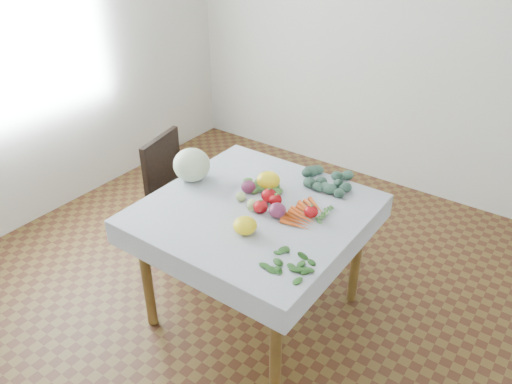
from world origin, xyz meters
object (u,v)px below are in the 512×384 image
chair (177,190)px  heirloom_back (269,180)px  cabbage (192,165)px  carrot_bunch (305,215)px  table (255,223)px

chair → heirloom_back: size_ratio=6.34×
cabbage → carrot_bunch: bearing=3.2°
chair → table: bearing=-13.8°
cabbage → heirloom_back: cabbage is taller
heirloom_back → chair: bearing=-178.2°
chair → heirloom_back: chair is taller
table → chair: chair is taller
heirloom_back → carrot_bunch: bearing=-23.2°
table → chair: size_ratio=1.15×
chair → cabbage: size_ratio=4.00×
table → carrot_bunch: 0.31m
chair → heirloom_back: bearing=1.8°
table → carrot_bunch: size_ratio=3.34×
table → chair: (-0.79, 0.20, -0.16)m
table → carrot_bunch: (0.27, 0.08, 0.12)m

